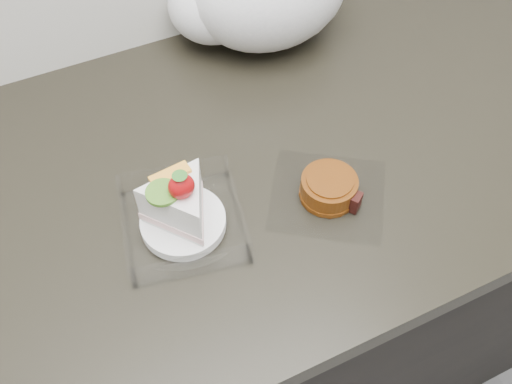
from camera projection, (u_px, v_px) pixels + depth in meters
The scene contains 3 objects.
counter at pixel (221, 307), 1.18m from camera, with size 2.04×0.64×0.90m.
cake_tray at pixel (182, 213), 0.74m from camera, with size 0.18×0.18×0.12m.
mooncake_wrap at pixel (329, 190), 0.79m from camera, with size 0.21×0.21×0.04m.
Camera 1 is at (-0.16, 1.19, 1.54)m, focal length 40.00 mm.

